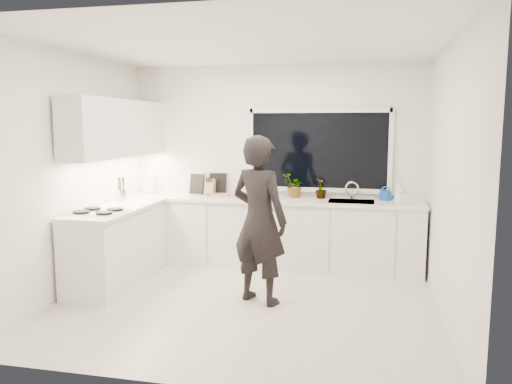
# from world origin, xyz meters

# --- Properties ---
(floor) EXTENTS (4.00, 3.50, 0.02)m
(floor) POSITION_xyz_m (0.00, 0.00, -0.01)
(floor) COLOR beige
(floor) RESTS_ON ground
(wall_back) EXTENTS (4.00, 0.02, 2.70)m
(wall_back) POSITION_xyz_m (0.00, 1.76, 1.35)
(wall_back) COLOR white
(wall_back) RESTS_ON ground
(wall_left) EXTENTS (0.02, 3.50, 2.70)m
(wall_left) POSITION_xyz_m (-2.01, 0.00, 1.35)
(wall_left) COLOR white
(wall_left) RESTS_ON ground
(wall_right) EXTENTS (0.02, 3.50, 2.70)m
(wall_right) POSITION_xyz_m (2.01, 0.00, 1.35)
(wall_right) COLOR white
(wall_right) RESTS_ON ground
(ceiling) EXTENTS (4.00, 3.50, 0.02)m
(ceiling) POSITION_xyz_m (0.00, 0.00, 2.71)
(ceiling) COLOR white
(ceiling) RESTS_ON wall_back
(window) EXTENTS (1.80, 0.02, 1.00)m
(window) POSITION_xyz_m (0.60, 1.73, 1.55)
(window) COLOR black
(window) RESTS_ON wall_back
(base_cabinets_back) EXTENTS (3.92, 0.58, 0.88)m
(base_cabinets_back) POSITION_xyz_m (0.00, 1.45, 0.44)
(base_cabinets_back) COLOR white
(base_cabinets_back) RESTS_ON floor
(base_cabinets_left) EXTENTS (0.58, 1.60, 0.88)m
(base_cabinets_left) POSITION_xyz_m (-1.67, 0.35, 0.44)
(base_cabinets_left) COLOR white
(base_cabinets_left) RESTS_ON floor
(countertop_back) EXTENTS (3.94, 0.62, 0.04)m
(countertop_back) POSITION_xyz_m (0.00, 1.44, 0.90)
(countertop_back) COLOR silver
(countertop_back) RESTS_ON base_cabinets_back
(countertop_left) EXTENTS (0.62, 1.60, 0.04)m
(countertop_left) POSITION_xyz_m (-1.67, 0.35, 0.90)
(countertop_left) COLOR silver
(countertop_left) RESTS_ON base_cabinets_left
(upper_cabinets) EXTENTS (0.34, 2.10, 0.70)m
(upper_cabinets) POSITION_xyz_m (-1.79, 0.70, 1.85)
(upper_cabinets) COLOR white
(upper_cabinets) RESTS_ON wall_left
(sink) EXTENTS (0.58, 0.42, 0.14)m
(sink) POSITION_xyz_m (1.05, 1.45, 0.87)
(sink) COLOR silver
(sink) RESTS_ON countertop_back
(faucet) EXTENTS (0.03, 0.03, 0.22)m
(faucet) POSITION_xyz_m (1.05, 1.65, 1.03)
(faucet) COLOR silver
(faucet) RESTS_ON countertop_back
(stovetop) EXTENTS (0.56, 0.48, 0.03)m
(stovetop) POSITION_xyz_m (-1.69, -0.00, 0.94)
(stovetop) COLOR black
(stovetop) RESTS_ON countertop_left
(person) EXTENTS (0.77, 0.65, 1.79)m
(person) POSITION_xyz_m (0.13, 0.09, 0.90)
(person) COLOR black
(person) RESTS_ON floor
(pizza_tray) EXTENTS (0.46, 0.34, 0.03)m
(pizza_tray) POSITION_xyz_m (-0.61, 1.42, 0.94)
(pizza_tray) COLOR silver
(pizza_tray) RESTS_ON countertop_back
(pizza) EXTENTS (0.42, 0.30, 0.01)m
(pizza) POSITION_xyz_m (-0.61, 1.42, 0.95)
(pizza) COLOR #AC1618
(pizza) RESTS_ON pizza_tray
(watering_can) EXTENTS (0.15, 0.15, 0.13)m
(watering_can) POSITION_xyz_m (1.48, 1.61, 0.98)
(watering_can) COLOR #1345B7
(watering_can) RESTS_ON countertop_back
(paper_towel_roll) EXTENTS (0.13, 0.13, 0.26)m
(paper_towel_roll) POSITION_xyz_m (-1.74, 1.55, 1.05)
(paper_towel_roll) COLOR silver
(paper_towel_roll) RESTS_ON countertop_back
(knife_block) EXTENTS (0.14, 0.11, 0.22)m
(knife_block) POSITION_xyz_m (-0.89, 1.59, 1.03)
(knife_block) COLOR #8A5E40
(knife_block) RESTS_ON countertop_back
(utensil_crock) EXTENTS (0.17, 0.17, 0.16)m
(utensil_crock) POSITION_xyz_m (-1.82, 0.80, 1.00)
(utensil_crock) COLOR silver
(utensil_crock) RESTS_ON countertop_left
(picture_frame_large) EXTENTS (0.22, 0.07, 0.28)m
(picture_frame_large) POSITION_xyz_m (-1.11, 1.69, 1.06)
(picture_frame_large) COLOR black
(picture_frame_large) RESTS_ON countertop_back
(picture_frame_small) EXTENTS (0.25, 0.02, 0.30)m
(picture_frame_small) POSITION_xyz_m (-0.80, 1.69, 1.07)
(picture_frame_small) COLOR black
(picture_frame_small) RESTS_ON countertop_back
(herb_plants) EXTENTS (0.95, 0.38, 0.33)m
(herb_plants) POSITION_xyz_m (0.27, 1.61, 1.08)
(herb_plants) COLOR #26662D
(herb_plants) RESTS_ON countertop_back
(soap_bottles) EXTENTS (0.20, 0.16, 0.32)m
(soap_bottles) POSITION_xyz_m (1.65, 1.30, 1.06)
(soap_bottles) COLOR #D8BF66
(soap_bottles) RESTS_ON countertop_back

